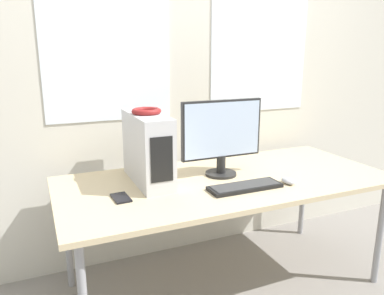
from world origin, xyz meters
The scene contains 8 objects.
wall_back centered at (0.00, 1.01, 1.35)m, with size 8.00×0.07×2.70m.
desk centered at (0.00, 0.44, 0.66)m, with size 1.94×0.88×0.70m.
pc_tower centered at (-0.44, 0.57, 0.90)m, with size 0.17×0.50×0.39m.
headphones centered at (-0.44, 0.57, 1.11)m, with size 0.16×0.16×0.03m.
monitor_main centered at (0.00, 0.51, 0.95)m, with size 0.51×0.19×0.45m.
keyboard centered at (0.01, 0.25, 0.71)m, with size 0.41×0.14×0.02m.
mouse centered at (0.28, 0.22, 0.72)m, with size 0.05×0.10×0.03m.
cell_phone centered at (-0.64, 0.37, 0.71)m, with size 0.09×0.14×0.01m.
Camera 1 is at (-1.01, -1.40, 1.42)m, focal length 35.00 mm.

